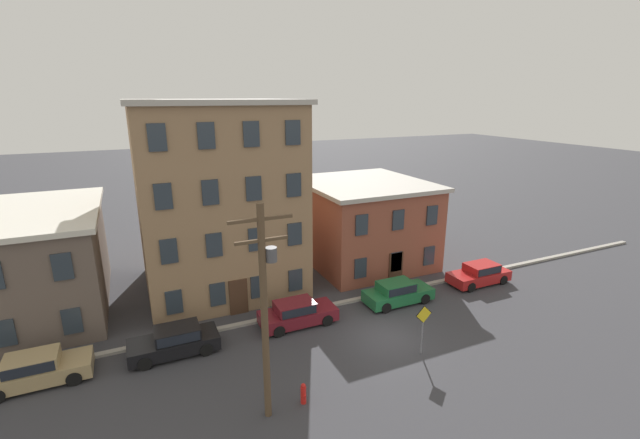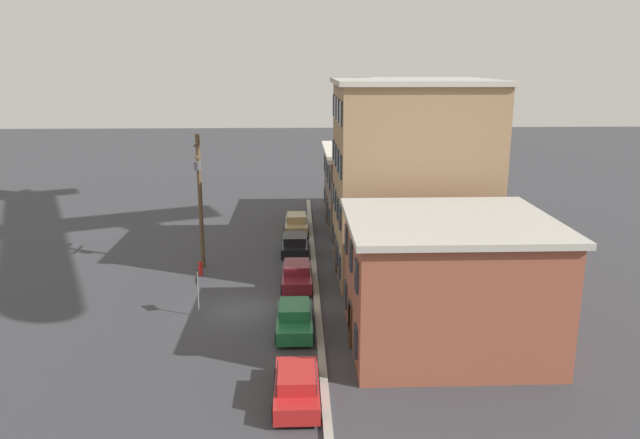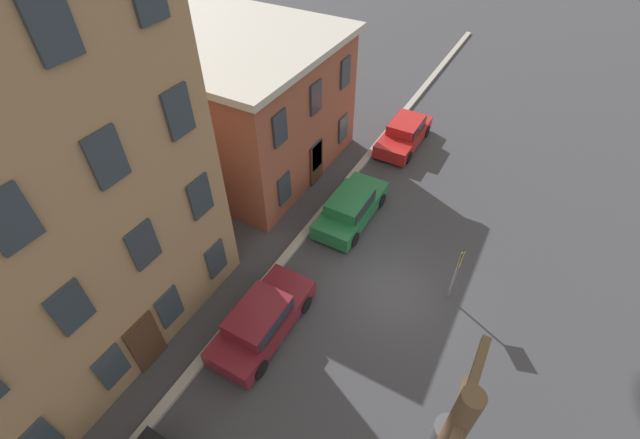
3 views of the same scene
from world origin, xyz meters
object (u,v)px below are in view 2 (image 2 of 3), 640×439
object	(u,v)px
car_maroon	(297,274)
car_red	(297,385)
car_green	(294,317)
caution_sign	(197,285)
fire_hydrant	(201,268)
car_black	(295,244)
utility_pole	(200,194)
car_tan	(296,223)

from	to	relation	value
car_maroon	car_red	size ratio (longest dim) A/B	1.00
car_red	car_green	bearing A→B (deg)	-179.09
car_maroon	caution_sign	world-z (taller)	caution_sign
caution_sign	fire_hydrant	distance (m)	7.02
car_black	car_green	xyz separation A→B (m)	(13.45, 0.02, 0.00)
utility_pole	fire_hydrant	world-z (taller)	utility_pole
car_tan	car_black	size ratio (longest dim) A/B	1.00
car_green	car_red	bearing A→B (deg)	0.91
car_green	car_tan	bearing A→B (deg)	179.69
caution_sign	fire_hydrant	size ratio (longest dim) A/B	2.83
car_green	utility_pole	xyz separation A→B (m)	(-10.47, -6.19, 4.31)
caution_sign	car_green	bearing A→B (deg)	68.18
car_red	fire_hydrant	world-z (taller)	car_red
car_tan	car_black	distance (m)	6.03
car_green	car_black	bearing A→B (deg)	-179.91
car_tan	fire_hydrant	xyz separation A→B (m)	(10.55, -6.25, -0.27)
car_maroon	car_green	world-z (taller)	same
car_tan	car_maroon	bearing A→B (deg)	0.09
fire_hydrant	caution_sign	bearing A→B (deg)	7.49
caution_sign	fire_hydrant	world-z (taller)	caution_sign
car_tan	fire_hydrant	size ratio (longest dim) A/B	4.58
caution_sign	utility_pole	distance (m)	9.03
car_tan	car_maroon	world-z (taller)	same
car_tan	caution_sign	size ratio (longest dim) A/B	1.62
caution_sign	car_red	bearing A→B (deg)	30.67
car_green	car_red	size ratio (longest dim) A/B	1.00
car_green	fire_hydrant	world-z (taller)	car_green
caution_sign	fire_hydrant	bearing A→B (deg)	-172.51
car_black	fire_hydrant	xyz separation A→B (m)	(4.52, -6.12, -0.27)
fire_hydrant	car_red	bearing A→B (deg)	21.52
car_tan	car_maroon	size ratio (longest dim) A/B	1.00
car_black	car_red	bearing A→B (deg)	0.37
car_maroon	utility_pole	size ratio (longest dim) A/B	0.49
car_black	car_maroon	bearing A→B (deg)	1.25
car_tan	car_maroon	xyz separation A→B (m)	(12.70, 0.02, 0.00)
caution_sign	utility_pole	bearing A→B (deg)	-173.51
car_tan	car_maroon	distance (m)	12.70
car_maroon	car_red	xyz separation A→B (m)	(13.71, -0.01, 0.00)
car_tan	utility_pole	distance (m)	11.81
utility_pole	fire_hydrant	bearing A→B (deg)	1.99
car_red	car_tan	bearing A→B (deg)	-179.99
car_tan	fire_hydrant	distance (m)	12.26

